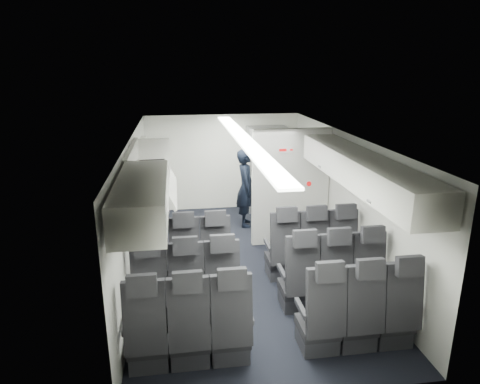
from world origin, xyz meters
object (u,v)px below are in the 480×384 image
object	(u,v)px
seat_row_front	(249,256)
seat_row_rear	(276,325)
seat_row_mid	(261,285)
galley_unit	(267,169)
flight_attendant	(246,188)
carry_on_bag	(151,170)
boarding_door	(145,188)

from	to	relation	value
seat_row_front	seat_row_rear	xyz separation A→B (m)	(0.00, -1.80, 0.00)
seat_row_mid	galley_unit	distance (m)	4.30
seat_row_rear	flight_attendant	bearing A→B (deg)	85.44
galley_unit	flight_attendant	xyz separation A→B (m)	(-0.62, -0.89, -0.15)
seat_row_front	carry_on_bag	bearing A→B (deg)	173.57
seat_row_front	seat_row_mid	world-z (taller)	same
seat_row_front	carry_on_bag	xyz separation A→B (m)	(-1.39, 0.16, 1.37)
flight_attendant	carry_on_bag	world-z (taller)	carry_on_bag
galley_unit	carry_on_bag	size ratio (longest dim) A/B	4.86
seat_row_rear	galley_unit	bearing A→B (deg)	79.35
seat_row_mid	galley_unit	size ratio (longest dim) A/B	1.75
galley_unit	flight_attendant	world-z (taller)	galley_unit
seat_row_rear	seat_row_front	bearing A→B (deg)	90.00
boarding_door	flight_attendant	bearing A→B (deg)	7.95
boarding_door	carry_on_bag	world-z (taller)	carry_on_bag
seat_row_front	boarding_door	size ratio (longest dim) A/B	1.79
galley_unit	boarding_door	size ratio (longest dim) A/B	1.02
boarding_door	seat_row_mid	bearing A→B (deg)	-61.23
seat_row_mid	seat_row_rear	bearing A→B (deg)	-90.00
seat_row_mid	seat_row_rear	distance (m)	0.90
seat_row_mid	carry_on_bag	bearing A→B (deg)	142.84
seat_row_mid	flight_attendant	distance (m)	3.30
seat_row_mid	carry_on_bag	size ratio (longest dim) A/B	8.52
seat_row_mid	boarding_door	size ratio (longest dim) A/B	1.79
seat_row_mid	flight_attendant	size ratio (longest dim) A/B	2.09
seat_row_mid	seat_row_front	bearing A→B (deg)	90.00
seat_row_rear	flight_attendant	size ratio (longest dim) A/B	2.09
seat_row_mid	boarding_door	bearing A→B (deg)	118.77
seat_row_rear	flight_attendant	distance (m)	4.19
flight_attendant	carry_on_bag	distance (m)	2.97
seat_row_mid	carry_on_bag	world-z (taller)	carry_on_bag
seat_row_rear	boarding_door	world-z (taller)	boarding_door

